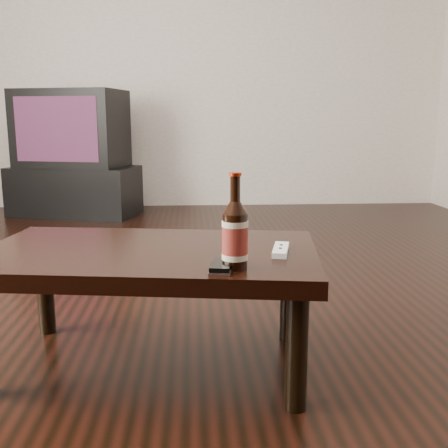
{
  "coord_description": "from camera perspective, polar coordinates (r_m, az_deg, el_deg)",
  "views": [
    {
      "loc": [
        0.17,
        -1.91,
        0.79
      ],
      "look_at": [
        0.26,
        -0.52,
        0.52
      ],
      "focal_mm": 42.0,
      "sensor_mm": 36.0,
      "label": 1
    }
  ],
  "objects": [
    {
      "name": "tv_stand",
      "position": [
        4.6,
        -15.9,
        3.48
      ],
      "size": [
        1.12,
        0.75,
        0.41
      ],
      "primitive_type": "cube",
      "rotation": [
        0.0,
        0.0,
        -0.25
      ],
      "color": "black",
      "rests_on": "floor"
    },
    {
      "name": "remote",
      "position": [
        1.62,
        6.19,
        -2.81
      ],
      "size": [
        0.08,
        0.16,
        0.02
      ],
      "rotation": [
        0.0,
        0.0,
        -0.23
      ],
      "color": "silver",
      "rests_on": "coffee_table"
    },
    {
      "name": "tv",
      "position": [
        4.56,
        -16.26,
        9.93
      ],
      "size": [
        0.94,
        0.71,
        0.63
      ],
      "rotation": [
        0.0,
        0.0,
        -0.25
      ],
      "color": "black",
      "rests_on": "tv_stand"
    },
    {
      "name": "beer_bottle",
      "position": [
        1.42,
        1.21,
        -1.23
      ],
      "size": [
        0.09,
        0.09,
        0.26
      ],
      "rotation": [
        0.0,
        0.0,
        0.36
      ],
      "color": "black",
      "rests_on": "coffee_table"
    },
    {
      "name": "coffee_table",
      "position": [
        1.69,
        -8.08,
        -4.39
      ],
      "size": [
        1.13,
        0.75,
        0.39
      ],
      "rotation": [
        0.0,
        0.0,
        -0.14
      ],
      "color": "black",
      "rests_on": "floor"
    },
    {
      "name": "wall_back",
      "position": [
        4.95,
        -5.8,
        17.66
      ],
      "size": [
        5.0,
        0.02,
        2.7
      ],
      "primitive_type": "cube",
      "color": "beige",
      "rests_on": "ground"
    },
    {
      "name": "phone",
      "position": [
        1.43,
        -0.33,
        -4.68
      ],
      "size": [
        0.07,
        0.12,
        0.02
      ],
      "rotation": [
        0.0,
        0.0,
        -0.16
      ],
      "color": "#A4A4A6",
      "rests_on": "coffee_table"
    },
    {
      "name": "floor",
      "position": [
        2.07,
        -8.18,
        -11.52
      ],
      "size": [
        5.0,
        6.0,
        0.01
      ],
      "primitive_type": "cube",
      "color": "black",
      "rests_on": "ground"
    },
    {
      "name": "bookshelf",
      "position": [
        5.11,
        -4.48,
        9.97
      ],
      "size": [
        0.71,
        0.33,
        1.31
      ],
      "rotation": [
        0.0,
        0.0,
        -0.0
      ],
      "color": "tan",
      "rests_on": "floor"
    }
  ]
}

